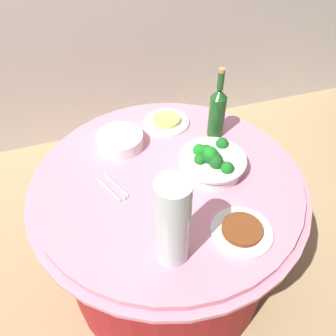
{
  "coord_description": "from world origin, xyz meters",
  "views": [
    {
      "loc": [
        -0.31,
        -0.95,
        1.75
      ],
      "look_at": [
        0.0,
        0.0,
        0.79
      ],
      "focal_mm": 36.8,
      "sensor_mm": 36.0,
      "label": 1
    }
  ],
  "objects_px": {
    "wine_bottle": "(217,111)",
    "food_plate_stir_fry": "(242,231)",
    "food_plate_noodles": "(167,121)",
    "plate_stack": "(120,141)",
    "serving_tongs": "(114,188)",
    "broccoli_bowl": "(212,161)",
    "label_placard_front": "(174,196)",
    "decorative_fruit_vase": "(173,227)"
  },
  "relations": [
    {
      "from": "wine_bottle",
      "to": "food_plate_stir_fry",
      "type": "height_order",
      "value": "wine_bottle"
    },
    {
      "from": "food_plate_noodles",
      "to": "food_plate_stir_fry",
      "type": "distance_m",
      "value": 0.7
    },
    {
      "from": "plate_stack",
      "to": "serving_tongs",
      "type": "xyz_separation_m",
      "value": [
        -0.08,
        -0.25,
        -0.03
      ]
    },
    {
      "from": "wine_bottle",
      "to": "food_plate_stir_fry",
      "type": "relative_size",
      "value": 1.53
    },
    {
      "from": "broccoli_bowl",
      "to": "label_placard_front",
      "type": "bearing_deg",
      "value": -149.03
    },
    {
      "from": "broccoli_bowl",
      "to": "food_plate_stir_fry",
      "type": "bearing_deg",
      "value": -94.38
    },
    {
      "from": "plate_stack",
      "to": "food_plate_stir_fry",
      "type": "xyz_separation_m",
      "value": [
        0.31,
        -0.6,
        -0.02
      ]
    },
    {
      "from": "wine_bottle",
      "to": "decorative_fruit_vase",
      "type": "xyz_separation_m",
      "value": [
        -0.4,
        -0.55,
        0.02
      ]
    },
    {
      "from": "broccoli_bowl",
      "to": "serving_tongs",
      "type": "bearing_deg",
      "value": 178.02
    },
    {
      "from": "food_plate_noodles",
      "to": "wine_bottle",
      "type": "bearing_deg",
      "value": -38.38
    },
    {
      "from": "serving_tongs",
      "to": "food_plate_stir_fry",
      "type": "height_order",
      "value": "food_plate_stir_fry"
    },
    {
      "from": "plate_stack",
      "to": "food_plate_noodles",
      "type": "bearing_deg",
      "value": 21.26
    },
    {
      "from": "plate_stack",
      "to": "serving_tongs",
      "type": "height_order",
      "value": "plate_stack"
    },
    {
      "from": "serving_tongs",
      "to": "plate_stack",
      "type": "bearing_deg",
      "value": 72.1
    },
    {
      "from": "wine_bottle",
      "to": "serving_tongs",
      "type": "xyz_separation_m",
      "value": [
        -0.52,
        -0.2,
        -0.12
      ]
    },
    {
      "from": "broccoli_bowl",
      "to": "wine_bottle",
      "type": "relative_size",
      "value": 0.83
    },
    {
      "from": "decorative_fruit_vase",
      "to": "serving_tongs",
      "type": "distance_m",
      "value": 0.4
    },
    {
      "from": "serving_tongs",
      "to": "wine_bottle",
      "type": "bearing_deg",
      "value": 20.97
    },
    {
      "from": "broccoli_bowl",
      "to": "wine_bottle",
      "type": "distance_m",
      "value": 0.26
    },
    {
      "from": "broccoli_bowl",
      "to": "label_placard_front",
      "type": "height_order",
      "value": "broccoli_bowl"
    },
    {
      "from": "plate_stack",
      "to": "wine_bottle",
      "type": "bearing_deg",
      "value": -6.79
    },
    {
      "from": "plate_stack",
      "to": "food_plate_noodles",
      "type": "relative_size",
      "value": 0.95
    },
    {
      "from": "broccoli_bowl",
      "to": "label_placard_front",
      "type": "xyz_separation_m",
      "value": [
        -0.21,
        -0.12,
        -0.01
      ]
    },
    {
      "from": "wine_bottle",
      "to": "food_plate_stir_fry",
      "type": "distance_m",
      "value": 0.58
    },
    {
      "from": "serving_tongs",
      "to": "food_plate_stir_fry",
      "type": "distance_m",
      "value": 0.52
    },
    {
      "from": "broccoli_bowl",
      "to": "food_plate_stir_fry",
      "type": "xyz_separation_m",
      "value": [
        -0.03,
        -0.33,
        -0.03
      ]
    },
    {
      "from": "decorative_fruit_vase",
      "to": "label_placard_front",
      "type": "relative_size",
      "value": 6.18
    },
    {
      "from": "wine_bottle",
      "to": "food_plate_noodles",
      "type": "bearing_deg",
      "value": 141.62
    },
    {
      "from": "broccoli_bowl",
      "to": "wine_bottle",
      "type": "bearing_deg",
      "value": 62.7
    },
    {
      "from": "broccoli_bowl",
      "to": "plate_stack",
      "type": "distance_m",
      "value": 0.43
    },
    {
      "from": "label_placard_front",
      "to": "wine_bottle",
      "type": "bearing_deg",
      "value": 46.91
    },
    {
      "from": "wine_bottle",
      "to": "label_placard_front",
      "type": "xyz_separation_m",
      "value": [
        -0.32,
        -0.34,
        -0.1
      ]
    },
    {
      "from": "serving_tongs",
      "to": "label_placard_front",
      "type": "height_order",
      "value": "label_placard_front"
    },
    {
      "from": "food_plate_noodles",
      "to": "food_plate_stir_fry",
      "type": "height_order",
      "value": "food_plate_noodles"
    },
    {
      "from": "plate_stack",
      "to": "food_plate_stir_fry",
      "type": "distance_m",
      "value": 0.68
    },
    {
      "from": "broccoli_bowl",
      "to": "food_plate_noodles",
      "type": "height_order",
      "value": "broccoli_bowl"
    },
    {
      "from": "broccoli_bowl",
      "to": "plate_stack",
      "type": "bearing_deg",
      "value": 141.03
    },
    {
      "from": "serving_tongs",
      "to": "broccoli_bowl",
      "type": "bearing_deg",
      "value": -1.98
    },
    {
      "from": "decorative_fruit_vase",
      "to": "serving_tongs",
      "type": "height_order",
      "value": "decorative_fruit_vase"
    },
    {
      "from": "broccoli_bowl",
      "to": "serving_tongs",
      "type": "distance_m",
      "value": 0.42
    },
    {
      "from": "decorative_fruit_vase",
      "to": "food_plate_stir_fry",
      "type": "height_order",
      "value": "decorative_fruit_vase"
    },
    {
      "from": "plate_stack",
      "to": "decorative_fruit_vase",
      "type": "height_order",
      "value": "decorative_fruit_vase"
    }
  ]
}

